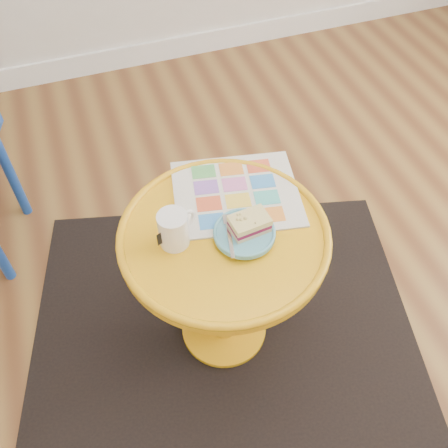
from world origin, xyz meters
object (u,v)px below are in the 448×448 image
object	(u,v)px
side_table	(224,266)
newspaper	(236,193)
mug	(174,228)
plate	(244,234)

from	to	relation	value
side_table	newspaper	world-z (taller)	newspaper
side_table	mug	world-z (taller)	mug
newspaper	plate	xyz separation A→B (m)	(-0.04, -0.15, 0.01)
newspaper	mug	bearing A→B (deg)	-141.79
mug	plate	size ratio (longest dim) A/B	0.67
side_table	newspaper	bearing A→B (deg)	56.85
side_table	newspaper	distance (m)	0.21
side_table	newspaper	size ratio (longest dim) A/B	1.61
newspaper	mug	xyz separation A→B (m)	(-0.21, -0.11, 0.05)
newspaper	plate	size ratio (longest dim) A/B	2.17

